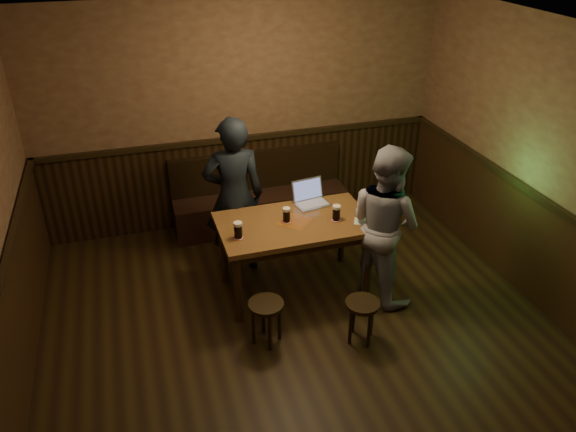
# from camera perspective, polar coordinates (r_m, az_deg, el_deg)

# --- Properties ---
(room) EXTENTS (5.04, 6.04, 2.84)m
(room) POSITION_cam_1_polar(r_m,az_deg,el_deg) (4.64, 2.91, -3.09)
(room) COLOR black
(room) RESTS_ON ground
(bench) EXTENTS (2.20, 0.50, 0.95)m
(bench) POSITION_cam_1_polar(r_m,az_deg,el_deg) (7.22, -2.87, 1.39)
(bench) COLOR black
(bench) RESTS_ON ground
(pub_table) EXTENTS (1.57, 0.90, 0.84)m
(pub_table) POSITION_cam_1_polar(r_m,az_deg,el_deg) (5.77, 0.66, -1.51)
(pub_table) COLOR brown
(pub_table) RESTS_ON ground
(stool_left) EXTENTS (0.34, 0.34, 0.45)m
(stool_left) POSITION_cam_1_polar(r_m,az_deg,el_deg) (5.29, -2.24, -9.60)
(stool_left) COLOR black
(stool_left) RESTS_ON ground
(stool_right) EXTENTS (0.39, 0.39, 0.44)m
(stool_right) POSITION_cam_1_polar(r_m,az_deg,el_deg) (5.36, 7.55, -9.42)
(stool_right) COLOR black
(stool_right) RESTS_ON ground
(pint_left) EXTENTS (0.11, 0.11, 0.17)m
(pint_left) POSITION_cam_1_polar(r_m,az_deg,el_deg) (5.42, -5.09, -1.43)
(pint_left) COLOR maroon
(pint_left) RESTS_ON pub_table
(pint_mid) EXTENTS (0.10, 0.10, 0.16)m
(pint_mid) POSITION_cam_1_polar(r_m,az_deg,el_deg) (5.68, -0.15, 0.13)
(pint_mid) COLOR maroon
(pint_mid) RESTS_ON pub_table
(pint_right) EXTENTS (0.11, 0.11, 0.17)m
(pint_right) POSITION_cam_1_polar(r_m,az_deg,el_deg) (5.73, 4.93, 0.33)
(pint_right) COLOR maroon
(pint_right) RESTS_ON pub_table
(laptop) EXTENTS (0.39, 0.33, 0.25)m
(laptop) POSITION_cam_1_polar(r_m,az_deg,el_deg) (6.05, 2.26, 1.88)
(laptop) COLOR silver
(laptop) RESTS_ON pub_table
(menu) EXTENTS (0.26, 0.23, 0.00)m
(menu) POSITION_cam_1_polar(r_m,az_deg,el_deg) (5.77, 7.84, -0.57)
(menu) COLOR silver
(menu) RESTS_ON pub_table
(person_suit) EXTENTS (0.70, 0.49, 1.81)m
(person_suit) POSITION_cam_1_polar(r_m,az_deg,el_deg) (6.08, -5.51, 1.97)
(person_suit) COLOR black
(person_suit) RESTS_ON ground
(person_grey) EXTENTS (0.88, 0.99, 1.69)m
(person_grey) POSITION_cam_1_polar(r_m,az_deg,el_deg) (5.75, 9.81, -0.78)
(person_grey) COLOR gray
(person_grey) RESTS_ON ground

